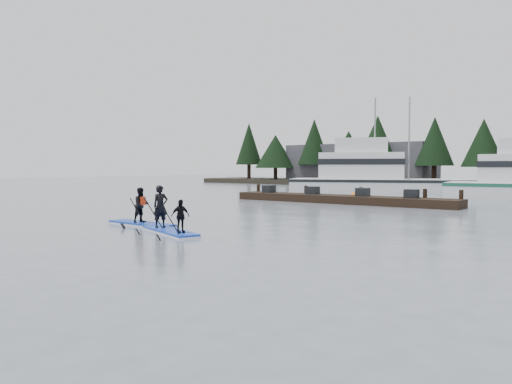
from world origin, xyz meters
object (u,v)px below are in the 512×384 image
Objects in this scene: floating_dock at (340,199)px; paddleboard_duo at (169,218)px; paddleboard_solo at (141,212)px; fishing_boat_large at (378,184)px.

paddleboard_duo is (2.16, -16.01, 0.28)m from floating_dock.
paddleboard_duo reaches higher than paddleboard_solo.
fishing_boat_large is 30.08m from paddleboard_duo.
paddleboard_duo is (2.48, -0.80, 0.01)m from paddleboard_solo.
paddleboard_duo is (5.92, -29.49, -0.17)m from fishing_boat_large.
fishing_boat_large reaches higher than paddleboard_duo.
paddleboard_duo is at bearing -102.46° from fishing_boat_large.
paddleboard_duo reaches higher than floating_dock.
paddleboard_solo is (3.45, -28.69, -0.18)m from fishing_boat_large.
fishing_boat_large reaches higher than floating_dock.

